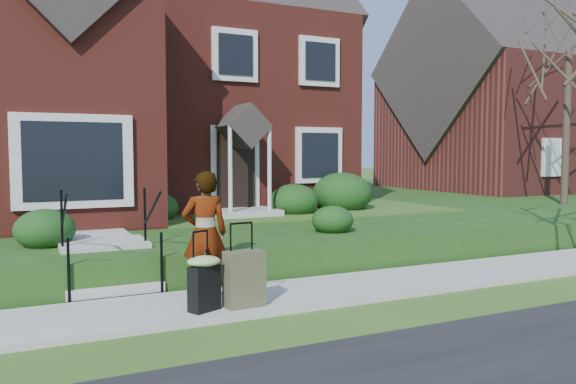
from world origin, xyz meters
TOP-DOWN VIEW (x-y plane):
  - ground at (0.00, 0.00)m, footprint 120.00×120.00m
  - sidewalk at (0.00, 0.00)m, footprint 60.00×1.60m
  - terrace at (4.00, 10.90)m, footprint 44.00×20.00m
  - walkway at (-2.50, 5.00)m, footprint 1.20×6.00m
  - main_house at (-0.21, 9.61)m, footprint 10.40×10.20m
  - neighbour_house at (16.00, 11.00)m, footprint 9.40×8.00m
  - front_steps at (-2.50, 1.84)m, footprint 1.40×2.02m
  - foundation_shrubs at (0.92, 5.15)m, footprint 9.60×4.81m
  - woman at (-1.32, 0.39)m, footprint 0.72×0.52m
  - suitcase_black at (-1.57, -0.40)m, footprint 0.55×0.51m
  - suitcase_olive at (-1.02, -0.42)m, footprint 0.54×0.33m
  - tree_gap at (11.09, 4.22)m, footprint 5.01×5.01m

SIDE VIEW (x-z plane):
  - ground at x=0.00m, z-range 0.00..0.00m
  - sidewalk at x=0.00m, z-range 0.00..0.08m
  - terrace at x=4.00m, z-range 0.00..0.60m
  - suitcase_olive at x=-1.02m, z-range -0.11..1.03m
  - front_steps at x=-2.50m, z-range -0.28..1.22m
  - suitcase_black at x=-1.57m, z-range -0.04..1.03m
  - walkway at x=-2.50m, z-range 0.60..0.66m
  - woman at x=-1.32m, z-range 0.08..1.90m
  - foundation_shrubs at x=0.92m, z-range 0.50..1.65m
  - neighbour_house at x=16.00m, z-range 0.65..9.85m
  - main_house at x=-0.21m, z-range 0.56..9.96m
  - tree_gap at x=11.09m, z-range 2.03..9.19m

